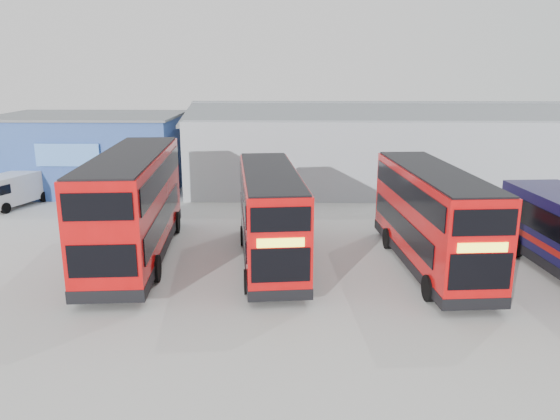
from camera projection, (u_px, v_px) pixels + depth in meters
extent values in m
plane|color=#A5A49F|center=(297.00, 292.00, 20.63)|extent=(120.00, 120.00, 0.00)
cube|color=navy|center=(92.00, 153.00, 37.64)|extent=(12.00, 8.00, 5.00)
cube|color=slate|center=(88.00, 116.00, 36.99)|extent=(12.30, 8.30, 0.15)
cube|color=#4F8AE0|center=(68.00, 155.00, 33.55)|extent=(3.96, 0.15, 1.40)
cube|color=#989DA6|center=(405.00, 149.00, 39.19)|extent=(30.00, 12.00, 5.00)
cube|color=slate|center=(416.00, 114.00, 35.78)|extent=(30.50, 6.33, 1.29)
cube|color=slate|center=(400.00, 108.00, 41.19)|extent=(30.50, 6.33, 1.29)
cube|color=red|center=(133.00, 204.00, 23.63)|extent=(3.52, 11.25, 4.27)
cube|color=black|center=(136.00, 246.00, 24.13)|extent=(3.56, 11.29, 0.47)
cube|color=black|center=(164.00, 217.00, 23.44)|extent=(0.81, 9.36, 1.00)
cube|color=black|center=(100.00, 218.00, 23.27)|extent=(0.81, 9.36, 1.00)
cube|color=black|center=(163.00, 174.00, 23.39)|extent=(0.89, 10.41, 1.00)
cube|color=black|center=(99.00, 175.00, 23.22)|extent=(0.89, 10.41, 1.00)
cube|color=black|center=(155.00, 190.00, 29.15)|extent=(2.37, 0.24, 1.42)
cube|color=black|center=(152.00, 154.00, 28.67)|extent=(2.37, 0.24, 1.00)
cube|color=#FFF635|center=(154.00, 172.00, 28.92)|extent=(1.90, 0.19, 0.37)
cube|color=black|center=(102.00, 261.00, 18.43)|extent=(2.32, 0.24, 1.16)
cube|color=black|center=(97.00, 207.00, 17.94)|extent=(2.32, 0.24, 0.95)
cube|color=black|center=(130.00, 155.00, 23.08)|extent=(3.35, 11.08, 0.11)
cylinder|color=black|center=(176.00, 222.00, 27.92)|extent=(0.42, 1.12, 1.10)
cylinder|color=black|center=(126.00, 223.00, 27.77)|extent=(0.42, 1.12, 1.10)
cylinder|color=black|center=(155.00, 269.00, 21.51)|extent=(0.42, 1.12, 1.10)
cylinder|color=black|center=(90.00, 270.00, 21.36)|extent=(0.42, 1.12, 1.10)
cube|color=red|center=(270.00, 214.00, 23.27)|extent=(3.32, 9.76, 3.69)
cube|color=black|center=(270.00, 251.00, 23.70)|extent=(3.36, 9.80, 0.41)
cube|color=black|center=(243.00, 222.00, 23.63)|extent=(0.94, 8.06, 0.87)
cube|color=black|center=(296.00, 221.00, 23.84)|extent=(0.94, 8.06, 0.87)
cube|color=black|center=(243.00, 189.00, 22.88)|extent=(1.04, 8.97, 0.87)
cube|color=black|center=(297.00, 188.00, 23.09)|extent=(1.04, 8.97, 0.87)
cube|color=black|center=(281.00, 265.00, 18.78)|extent=(2.04, 0.27, 1.23)
cube|color=black|center=(281.00, 220.00, 18.37)|extent=(2.04, 0.27, 0.87)
cube|color=#FFF635|center=(281.00, 243.00, 18.57)|extent=(1.63, 0.22, 0.32)
cube|color=black|center=(263.00, 200.00, 28.03)|extent=(2.00, 0.27, 1.00)
cube|color=black|center=(263.00, 168.00, 27.61)|extent=(2.00, 0.27, 0.82)
cube|color=black|center=(270.00, 171.00, 22.80)|extent=(3.17, 9.61, 0.09)
cylinder|color=black|center=(248.00, 282.00, 20.40)|extent=(0.39, 0.97, 0.95)
cylinder|color=black|center=(306.00, 280.00, 20.60)|extent=(0.39, 0.97, 0.95)
cylinder|color=black|center=(244.00, 236.00, 25.93)|extent=(0.39, 0.97, 0.95)
cylinder|color=black|center=(289.00, 235.00, 26.13)|extent=(0.39, 0.97, 0.95)
cube|color=red|center=(432.00, 216.00, 22.69)|extent=(3.13, 10.03, 3.81)
cube|color=black|center=(429.00, 255.00, 23.13)|extent=(3.17, 10.07, 0.42)
cube|color=black|center=(401.00, 225.00, 23.10)|extent=(0.71, 8.35, 0.89)
cube|color=black|center=(456.00, 224.00, 23.24)|extent=(0.71, 8.35, 0.89)
cube|color=black|center=(405.00, 190.00, 22.33)|extent=(0.79, 9.28, 0.89)
cube|color=black|center=(462.00, 189.00, 22.47)|extent=(0.79, 9.28, 0.89)
cube|color=black|center=(480.00, 272.00, 18.05)|extent=(2.11, 0.21, 1.27)
cube|color=black|center=(485.00, 223.00, 17.62)|extent=(2.11, 0.21, 0.89)
cube|color=#FFF635|center=(483.00, 248.00, 17.82)|extent=(1.69, 0.17, 0.33)
cube|color=black|center=(399.00, 201.00, 27.61)|extent=(2.07, 0.21, 1.03)
cube|color=black|center=(401.00, 168.00, 27.18)|extent=(2.07, 0.21, 0.85)
cube|color=black|center=(435.00, 171.00, 22.20)|extent=(2.98, 9.88, 0.09)
cylinder|color=black|center=(429.00, 288.00, 19.76)|extent=(0.38, 1.00, 0.98)
cylinder|color=black|center=(490.00, 287.00, 19.89)|extent=(0.38, 1.00, 0.98)
cylinder|color=black|center=(388.00, 238.00, 25.48)|extent=(0.38, 1.00, 0.98)
cylinder|color=black|center=(435.00, 238.00, 25.61)|extent=(0.38, 1.00, 0.98)
cube|color=black|center=(527.00, 205.00, 25.77)|extent=(2.37, 0.26, 1.37)
cylinder|color=black|center=(515.00, 245.00, 24.40)|extent=(0.43, 1.12, 1.10)
cube|color=silver|center=(13.00, 188.00, 33.07)|extent=(3.14, 4.84, 1.71)
cube|color=black|center=(5.00, 190.00, 31.39)|extent=(0.30, 0.78, 0.54)
cylinder|color=black|center=(5.00, 208.00, 31.60)|extent=(0.41, 0.68, 0.65)
cylinder|color=black|center=(22.00, 195.00, 34.95)|extent=(0.41, 0.68, 0.65)
cylinder|color=black|center=(44.00, 197.00, 34.39)|extent=(0.41, 0.68, 0.65)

